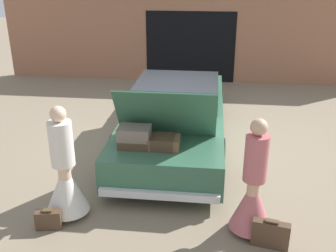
# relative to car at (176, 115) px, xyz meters

# --- Properties ---
(ground_plane) EXTENTS (40.00, 40.00, 0.00)m
(ground_plane) POSITION_rel_car_xyz_m (0.00, -0.00, -0.57)
(ground_plane) COLOR #7F705B
(garage_wall_back) EXTENTS (12.00, 0.14, 2.80)m
(garage_wall_back) POSITION_rel_car_xyz_m (0.00, 4.74, 0.82)
(garage_wall_back) COLOR #9E664C
(garage_wall_back) RESTS_ON ground_plane
(car) EXTENTS (1.99, 5.34, 1.71)m
(car) POSITION_rel_car_xyz_m (0.00, 0.00, 0.00)
(car) COLOR #336047
(car) RESTS_ON ground_plane
(person_left) EXTENTS (0.65, 0.65, 1.73)m
(person_left) POSITION_rel_car_xyz_m (-1.34, -2.90, 0.05)
(person_left) COLOR beige
(person_left) RESTS_ON ground_plane
(person_right) EXTENTS (0.60, 0.60, 1.71)m
(person_right) POSITION_rel_car_xyz_m (1.35, -3.01, 0.04)
(person_right) COLOR tan
(person_right) RESTS_ON ground_plane
(suitcase_beside_left_person) EXTENTS (0.38, 0.20, 0.31)m
(suitcase_beside_left_person) POSITION_rel_car_xyz_m (-1.50, -3.27, -0.43)
(suitcase_beside_left_person) COLOR #473323
(suitcase_beside_left_person) RESTS_ON ground_plane
(suitcase_beside_right_person) EXTENTS (0.50, 0.23, 0.42)m
(suitcase_beside_right_person) POSITION_rel_car_xyz_m (1.59, -3.31, -0.37)
(suitcase_beside_right_person) COLOR #473323
(suitcase_beside_right_person) RESTS_ON ground_plane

